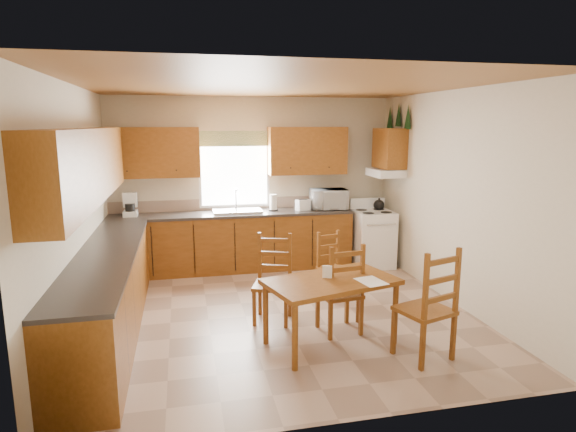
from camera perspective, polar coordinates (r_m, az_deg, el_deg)
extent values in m
plane|color=tan|center=(5.99, -0.80, -11.47)|extent=(4.50, 4.50, 0.00)
plane|color=brown|center=(5.56, -0.87, 15.25)|extent=(4.50, 4.50, 0.00)
plane|color=beige|center=(5.62, -23.92, 0.45)|extent=(4.50, 4.50, 0.00)
plane|color=beige|center=(6.45, 19.15, 2.01)|extent=(4.50, 4.50, 0.00)
plane|color=beige|center=(7.81, -4.17, 4.02)|extent=(4.50, 4.50, 0.00)
plane|color=beige|center=(3.49, 6.66, -4.54)|extent=(4.50, 4.50, 0.00)
cube|color=brown|center=(7.64, -6.54, -3.13)|extent=(3.75, 0.60, 0.88)
cube|color=brown|center=(5.65, -20.49, -8.81)|extent=(0.60, 3.60, 0.88)
cube|color=#342E2C|center=(7.54, -6.62, 0.27)|extent=(3.75, 0.63, 0.04)
cube|color=#342E2C|center=(5.52, -20.80, -4.29)|extent=(0.63, 3.60, 0.04)
cube|color=gray|center=(7.81, -6.85, 1.44)|extent=(3.75, 0.01, 0.18)
cube|color=brown|center=(7.54, -15.86, 7.24)|extent=(1.41, 0.33, 0.75)
cube|color=brown|center=(7.78, 2.31, 7.74)|extent=(1.25, 0.33, 0.75)
cube|color=brown|center=(5.38, -22.91, 5.54)|extent=(0.33, 3.60, 0.75)
cube|color=brown|center=(7.77, 11.94, 7.85)|extent=(0.33, 0.62, 0.62)
cube|color=white|center=(7.78, 11.49, 5.06)|extent=(0.44, 0.62, 0.12)
cube|color=white|center=(7.72, -6.37, 5.39)|extent=(1.13, 0.02, 1.18)
cube|color=white|center=(7.72, -6.37, 5.39)|extent=(1.05, 0.01, 1.10)
cube|color=#456E36|center=(7.66, -6.43, 9.10)|extent=(1.19, 0.01, 0.24)
cube|color=silver|center=(7.54, -6.06, 0.59)|extent=(0.75, 0.45, 0.04)
cone|color=black|center=(7.53, 14.02, 11.33)|extent=(0.22, 0.22, 0.36)
cone|color=black|center=(7.82, 12.98, 11.64)|extent=(0.22, 0.22, 0.36)
cone|color=black|center=(8.11, 11.98, 11.35)|extent=(0.22, 0.22, 0.36)
cube|color=white|center=(7.91, 10.02, -2.73)|extent=(0.61, 0.63, 0.88)
cube|color=white|center=(7.54, -18.22, 1.26)|extent=(0.23, 0.26, 0.34)
cylinder|color=white|center=(7.63, -1.76, 1.60)|extent=(0.11, 0.11, 0.26)
cube|color=white|center=(7.68, 1.78, 1.32)|extent=(0.24, 0.19, 0.17)
imported|color=white|center=(7.82, 4.82, 2.02)|extent=(0.55, 0.41, 0.32)
cube|color=brown|center=(5.12, 5.05, -11.24)|extent=(1.47, 1.08, 0.70)
cube|color=brown|center=(5.36, 6.12, -8.44)|extent=(0.47, 0.46, 1.01)
cube|color=brown|center=(4.93, 15.90, -9.89)|extent=(0.59, 0.57, 1.12)
cube|color=brown|center=(5.61, -1.86, -7.55)|extent=(0.54, 0.53, 1.01)
cube|color=brown|center=(6.46, 5.41, -5.81)|extent=(0.43, 0.41, 0.85)
cube|color=white|center=(4.99, 9.82, -7.64)|extent=(0.29, 0.35, 0.00)
cube|color=white|center=(5.02, 4.68, -6.61)|extent=(0.10, 0.06, 0.13)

